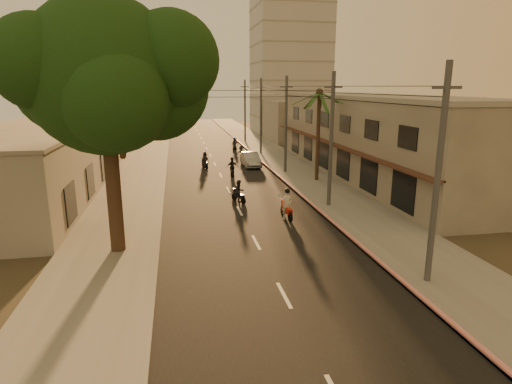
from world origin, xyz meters
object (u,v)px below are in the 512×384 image
Objects in this scene: broadleaf_tree at (114,77)px; parked_car at (251,159)px; scooter_red at (287,206)px; scooter_mid_a at (239,192)px; scooter_far_b at (241,154)px; scooter_far_a at (205,161)px; palm_tree at (319,97)px; scooter_mid_b at (232,168)px; scooter_far_c at (235,145)px.

broadleaf_tree is 2.70× the size of parked_car.
scooter_red is 4.96m from scooter_mid_a.
scooter_red is 1.15× the size of scooter_far_b.
scooter_far_a is at bearing 75.76° from broadleaf_tree.
palm_tree is 1.83× the size of parked_car.
scooter_far_a is (-2.19, 4.14, -0.01)m from scooter_mid_b.
broadleaf_tree is at bearing -116.19° from parked_car.
scooter_red is at bearing -87.05° from scooter_mid_a.
broadleaf_tree reaches higher than scooter_mid_b.
scooter_far_c is at bearing 83.42° from scooter_mid_b.
scooter_mid_b is 0.40× the size of parked_car.
palm_tree reaches higher than parked_car.
broadleaf_tree reaches higher than scooter_far_c.
scooter_red is at bearing -91.81° from scooter_far_a.
parked_car is at bearing -9.19° from scooter_far_a.
palm_tree is at bearing -23.77° from scooter_mid_b.
palm_tree reaches higher than scooter_mid_a.
scooter_red is at bearing -81.68° from scooter_far_b.
scooter_red reaches higher than scooter_mid_a.
scooter_far_b is (2.09, 8.18, -0.01)m from scooter_mid_b.
scooter_red reaches higher than scooter_far_c.
palm_tree reaches higher than scooter_red.
scooter_mid_a is at bearing -142.68° from palm_tree.
scooter_far_a is at bearing -113.06° from scooter_far_c.
scooter_mid_a is (-7.71, -5.88, -6.38)m from palm_tree.
scooter_far_b is at bearing 55.45° from scooter_mid_a.
scooter_mid_b is 8.44m from scooter_far_b.
scooter_mid_b reaches higher than scooter_far_b.
scooter_far_c is at bearing 83.46° from scooter_red.
palm_tree is 4.53× the size of scooter_mid_b.
scooter_far_b is (9.71, 25.42, -7.69)m from broadleaf_tree.
scooter_mid_a is 0.37× the size of parked_car.
scooter_far_a is (-3.83, 17.78, -0.08)m from scooter_red.
scooter_far_c reaches higher than scooter_far_a.
parked_car is at bearing 51.44° from scooter_mid_a.
scooter_far_b is 0.97× the size of scooter_far_c.
scooter_far_c is at bearing 73.07° from broadleaf_tree.
palm_tree is 4.74× the size of scooter_far_b.
parked_car is at bearing -73.97° from scooter_far_b.
parked_car is (0.42, -3.65, -0.05)m from scooter_far_b.
scooter_far_c is at bearing 57.49° from scooter_mid_a.
scooter_far_c reaches higher than scooter_mid_a.
scooter_mid_b reaches higher than parked_car.
palm_tree is (14.61, 13.86, -1.33)m from broadleaf_tree.
scooter_far_c is (-0.12, 11.10, 0.06)m from parked_car.
scooter_mid_a is at bearing -104.41° from parked_car.
broadleaf_tree is at bearing -118.20° from scooter_far_a.
palm_tree reaches higher than scooter_mid_b.
palm_tree is 13.48m from scooter_far_a.
palm_tree is at bearing -57.53° from scooter_far_b.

